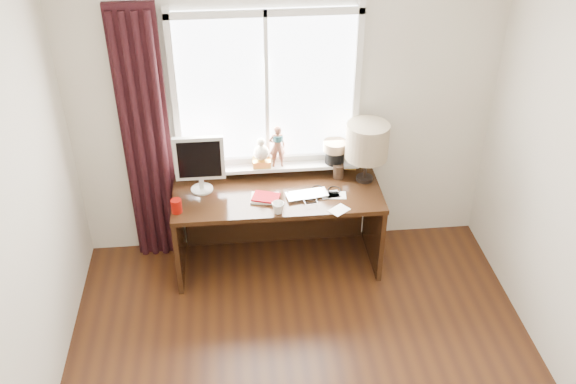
{
  "coord_description": "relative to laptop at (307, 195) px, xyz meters",
  "views": [
    {
      "loc": [
        -0.44,
        -2.7,
        3.64
      ],
      "look_at": [
        -0.05,
        1.25,
        1.0
      ],
      "focal_mm": 40.0,
      "sensor_mm": 36.0,
      "label": 1
    }
  ],
  "objects": [
    {
      "name": "desk_cables",
      "position": [
        0.1,
        0.02,
        -0.01
      ],
      "size": [
        0.36,
        0.27,
        0.01
      ],
      "color": "black",
      "rests_on": "desk"
    },
    {
      "name": "brush_holder",
      "position": [
        0.29,
        0.26,
        0.05
      ],
      "size": [
        0.09,
        0.09,
        0.25
      ],
      "color": "black",
      "rests_on": "desk"
    },
    {
      "name": "wall_back",
      "position": [
        -0.14,
        0.45,
        0.54
      ],
      "size": [
        3.5,
        0.0,
        2.6
      ],
      "primitive_type": "cube",
      "rotation": [
        1.57,
        0.0,
        0.0
      ],
      "color": "beige",
      "rests_on": "ground"
    },
    {
      "name": "desk",
      "position": [
        -0.24,
        0.18,
        -0.26
      ],
      "size": [
        1.7,
        0.7,
        0.75
      ],
      "color": "black",
      "rests_on": "floor"
    },
    {
      "name": "table_lamp",
      "position": [
        0.51,
        0.2,
        0.35
      ],
      "size": [
        0.35,
        0.35,
        0.52
      ],
      "color": "black",
      "rests_on": "desk"
    },
    {
      "name": "red_cup",
      "position": [
        -1.04,
        -0.12,
        0.04
      ],
      "size": [
        0.08,
        0.08,
        0.11
      ],
      "primitive_type": "cylinder",
      "color": "#740701",
      "rests_on": "desk"
    },
    {
      "name": "monitor",
      "position": [
        -0.85,
        0.18,
        0.26
      ],
      "size": [
        0.4,
        0.18,
        0.49
      ],
      "color": "beige",
      "rests_on": "desk"
    },
    {
      "name": "notebook_stack",
      "position": [
        -0.34,
        -0.01,
        0.0
      ],
      "size": [
        0.25,
        0.21,
        0.03
      ],
      "color": "beige",
      "rests_on": "desk"
    },
    {
      "name": "loose_papers",
      "position": [
        0.22,
        -0.08,
        -0.01
      ],
      "size": [
        0.21,
        0.37,
        0.0
      ],
      "color": "white",
      "rests_on": "desk"
    },
    {
      "name": "icon_frame",
      "position": [
        0.42,
        0.37,
        0.05
      ],
      "size": [
        0.1,
        0.04,
        0.13
      ],
      "color": "gold",
      "rests_on": "desk"
    },
    {
      "name": "curtain",
      "position": [
        -1.27,
        0.36,
        0.35
      ],
      "size": [
        0.38,
        0.09,
        2.25
      ],
      "color": "black",
      "rests_on": "floor"
    },
    {
      "name": "mug",
      "position": [
        -0.25,
        -0.2,
        0.04
      ],
      "size": [
        0.13,
        0.12,
        0.1
      ],
      "primitive_type": "imported",
      "rotation": [
        0.0,
        0.0,
        0.45
      ],
      "color": "white",
      "rests_on": "desk"
    },
    {
      "name": "laptop",
      "position": [
        0.0,
        0.0,
        0.0
      ],
      "size": [
        0.36,
        0.26,
        0.03
      ],
      "primitive_type": "imported",
      "rotation": [
        0.0,
        0.0,
        0.15
      ],
      "color": "silver",
      "rests_on": "desk"
    },
    {
      "name": "ceiling",
      "position": [
        -0.14,
        -1.55,
        1.84
      ],
      "size": [
        3.5,
        4.0,
        0.0
      ],
      "primitive_type": "cube",
      "color": "white",
      "rests_on": "wall_back"
    },
    {
      "name": "window",
      "position": [
        -0.28,
        0.4,
        0.54
      ],
      "size": [
        1.52,
        0.21,
        1.4
      ],
      "color": "white",
      "rests_on": "ground"
    }
  ]
}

